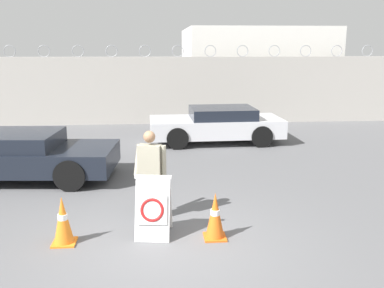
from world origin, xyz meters
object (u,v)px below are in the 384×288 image
Objects in this scene: barricade_sign at (153,206)px; traffic_cone_near at (215,216)px; parked_car_rear_sedan at (217,124)px; security_guard at (150,171)px; traffic_cone_mid at (63,221)px; parked_car_front_coupe at (22,155)px.

barricade_sign reaches higher than traffic_cone_near.
parked_car_rear_sedan is (2.01, 7.00, 0.08)m from barricade_sign.
traffic_cone_mid is (-1.39, -0.92, -0.52)m from security_guard.
parked_car_rear_sedan reaches higher than traffic_cone_mid.
traffic_cone_mid is (-2.45, -0.01, 0.00)m from traffic_cone_near.
barricade_sign is at bearing 108.45° from security_guard.
parked_car_front_coupe is (-1.71, 3.59, 0.20)m from traffic_cone_mid.
parked_car_front_coupe is at bearing 139.91° from barricade_sign.
parked_car_rear_sedan is (2.07, 6.27, -0.31)m from security_guard.
parked_car_rear_sedan is at bearing 82.08° from traffic_cone_near.
barricade_sign reaches higher than traffic_cone_mid.
parked_car_front_coupe is at bearing -26.70° from security_guard.
traffic_cone_near is 0.18× the size of parked_car_rear_sedan.
traffic_cone_near is 0.99× the size of traffic_cone_mid.
barricade_sign is 1.32× the size of traffic_cone_mid.
security_guard is 2.10× the size of traffic_cone_near.
security_guard is 6.61m from parked_car_rear_sedan.
traffic_cone_near is 0.18× the size of parked_car_front_coupe.
parked_car_front_coupe is at bearing 139.32° from traffic_cone_near.
barricade_sign is 4.64m from parked_car_front_coupe.
traffic_cone_mid is at bearing -60.08° from parked_car_front_coupe.
security_guard is 4.10m from parked_car_front_coupe.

